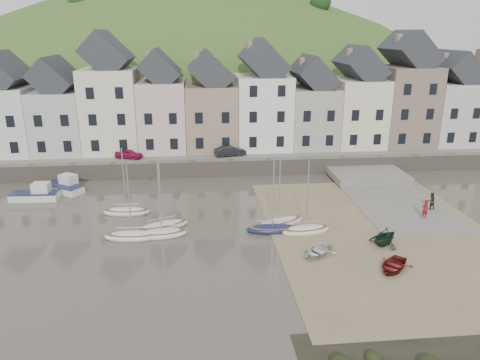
{
  "coord_description": "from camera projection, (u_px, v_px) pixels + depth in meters",
  "views": [
    {
      "loc": [
        -3.68,
        -32.28,
        15.66
      ],
      "look_at": [
        0.0,
        6.0,
        3.0
      ],
      "focal_mm": 33.85,
      "sensor_mm": 36.0,
      "label": 1
    }
  ],
  "objects": [
    {
      "name": "sailboat_0",
      "position": [
        127.0,
        211.0,
        40.7
      ],
      "size": [
        4.28,
        1.77,
        6.32
      ],
      "color": "silver",
      "rests_on": "ground"
    },
    {
      "name": "sailboat_5",
      "position": [
        272.0,
        229.0,
        37.1
      ],
      "size": [
        4.43,
        1.75,
        6.32
      ],
      "color": "#151D43",
      "rests_on": "ground"
    },
    {
      "name": "rowboat_red",
      "position": [
        393.0,
        266.0,
        31.02
      ],
      "size": [
        3.66,
        3.71,
        0.63
      ],
      "primitive_type": "imported",
      "rotation": [
        0.0,
        0.0,
        -0.74
      ],
      "color": "maroon",
      "rests_on": "beach"
    },
    {
      "name": "quay_land",
      "position": [
        223.0,
        139.0,
        65.78
      ],
      "size": [
        90.0,
        30.0,
        1.5
      ],
      "primitive_type": "cube",
      "color": "#345A24",
      "rests_on": "ground"
    },
    {
      "name": "motorboat_0",
      "position": [
        37.0,
        194.0,
        44.09
      ],
      "size": [
        4.58,
        1.91,
        1.7
      ],
      "color": "silver",
      "rests_on": "ground"
    },
    {
      "name": "townhouse_terrace",
      "position": [
        240.0,
        102.0,
        56.32
      ],
      "size": [
        61.05,
        8.0,
        13.93
      ],
      "color": "silver",
      "rests_on": "quay_land"
    },
    {
      "name": "motorboat_2",
      "position": [
        64.0,
        186.0,
        46.36
      ],
      "size": [
        4.81,
        4.01,
        1.7
      ],
      "color": "silver",
      "rests_on": "ground"
    },
    {
      "name": "car_left",
      "position": [
        129.0,
        154.0,
        52.46
      ],
      "size": [
        3.42,
        2.13,
        1.09
      ],
      "primitive_type": "imported",
      "rotation": [
        0.0,
        0.0,
        1.28
      ],
      "color": "maroon",
      "rests_on": "quay_street"
    },
    {
      "name": "person_red",
      "position": [
        425.0,
        209.0,
        39.36
      ],
      "size": [
        0.71,
        0.55,
        1.7
      ],
      "primitive_type": "imported",
      "rotation": [
        0.0,
        0.0,
        3.4
      ],
      "color": "maroon",
      "rests_on": "slipway"
    },
    {
      "name": "sailboat_4",
      "position": [
        279.0,
        223.0,
        38.24
      ],
      "size": [
        5.17,
        3.48,
        6.32
      ],
      "color": "silver",
      "rests_on": "ground"
    },
    {
      "name": "car_right",
      "position": [
        230.0,
        151.0,
        53.51
      ],
      "size": [
        3.9,
        2.07,
        1.22
      ],
      "primitive_type": "imported",
      "rotation": [
        0.0,
        0.0,
        1.79
      ],
      "color": "black",
      "rests_on": "quay_street"
    },
    {
      "name": "beach",
      "position": [
        382.0,
        234.0,
        36.75
      ],
      "size": [
        18.0,
        26.0,
        0.06
      ],
      "primitive_type": "cube",
      "color": "#7D694C",
      "rests_on": "ground"
    },
    {
      "name": "slipway",
      "position": [
        389.0,
        197.0,
        44.66
      ],
      "size": [
        8.0,
        18.0,
        0.12
      ],
      "primitive_type": "cube",
      "color": "slate",
      "rests_on": "ground"
    },
    {
      "name": "sailboat_2",
      "position": [
        162.0,
        226.0,
        37.61
      ],
      "size": [
        4.8,
        3.19,
        6.32
      ],
      "color": "beige",
      "rests_on": "ground"
    },
    {
      "name": "ground",
      "position": [
        247.0,
        240.0,
        35.75
      ],
      "size": [
        160.0,
        160.0,
        0.0
      ],
      "primitive_type": "plane",
      "color": "#494339",
      "rests_on": "ground"
    },
    {
      "name": "rowboat_green",
      "position": [
        384.0,
        236.0,
        34.53
      ],
      "size": [
        3.5,
        3.4,
        1.41
      ],
      "primitive_type": "imported",
      "rotation": [
        0.0,
        0.0,
        -0.98
      ],
      "color": "black",
      "rests_on": "beach"
    },
    {
      "name": "person_dark",
      "position": [
        431.0,
        201.0,
        41.35
      ],
      "size": [
        0.84,
        0.69,
        1.6
      ],
      "primitive_type": "imported",
      "rotation": [
        0.0,
        0.0,
        3.26
      ],
      "color": "black",
      "rests_on": "slipway"
    },
    {
      "name": "sailboat_6",
      "position": [
        306.0,
        230.0,
        36.92
      ],
      "size": [
        4.24,
        2.05,
        6.32
      ],
      "color": "silver",
      "rests_on": "ground"
    },
    {
      "name": "rowboat_white",
      "position": [
        317.0,
        251.0,
        33.04
      ],
      "size": [
        3.66,
        3.56,
        0.62
      ],
      "primitive_type": "imported",
      "rotation": [
        0.0,
        0.0,
        -0.87
      ],
      "color": "silver",
      "rests_on": "beach"
    },
    {
      "name": "sailboat_1",
      "position": [
        132.0,
        236.0,
        35.84
      ],
      "size": [
        4.49,
        1.8,
        6.32
      ],
      "color": "silver",
      "rests_on": "ground"
    },
    {
      "name": "sailboat_3",
      "position": [
        161.0,
        233.0,
        36.23
      ],
      "size": [
        4.21,
        1.91,
        6.32
      ],
      "color": "silver",
      "rests_on": "ground"
    },
    {
      "name": "seawall",
      "position": [
        231.0,
        167.0,
        51.55
      ],
      "size": [
        70.0,
        1.2,
        1.8
      ],
      "primitive_type": "cube",
      "color": "slate",
      "rests_on": "ground"
    },
    {
      "name": "hillside",
      "position": [
        193.0,
        195.0,
        97.65
      ],
      "size": [
        134.4,
        84.0,
        84.0
      ],
      "color": "#345A24",
      "rests_on": "ground"
    },
    {
      "name": "quay_street",
      "position": [
        229.0,
        154.0,
        54.65
      ],
      "size": [
        70.0,
        7.0,
        0.1
      ],
      "primitive_type": "cube",
      "color": "slate",
      "rests_on": "quay_land"
    }
  ]
}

